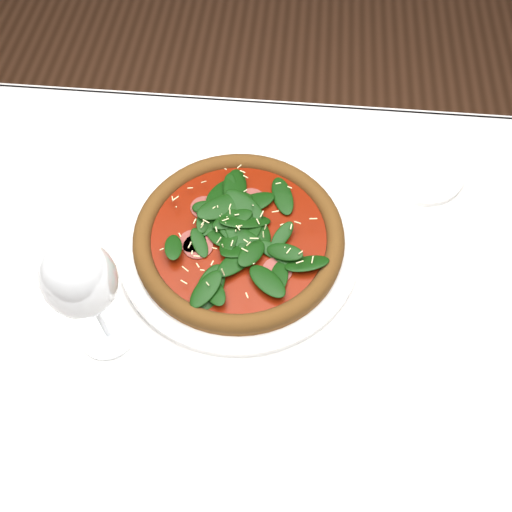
{
  "coord_description": "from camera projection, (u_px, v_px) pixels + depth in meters",
  "views": [
    {
      "loc": [
        0.08,
        -0.36,
        1.46
      ],
      "look_at": [
        0.04,
        0.07,
        0.77
      ],
      "focal_mm": 40.0,
      "sensor_mm": 36.0,
      "label": 1
    }
  ],
  "objects": [
    {
      "name": "saucer_far",
      "position": [
        422.0,
        172.0,
        0.91
      ],
      "size": [
        0.13,
        0.13,
        0.01
      ],
      "color": "white",
      "rests_on": "dining_table"
    },
    {
      "name": "plate",
      "position": [
        239.0,
        242.0,
        0.83
      ],
      "size": [
        0.35,
        0.35,
        0.02
      ],
      "color": "white",
      "rests_on": "dining_table"
    },
    {
      "name": "pizza",
      "position": [
        239.0,
        235.0,
        0.82
      ],
      "size": [
        0.31,
        0.31,
        0.04
      ],
      "rotation": [
        0.0,
        0.0,
        -0.03
      ],
      "color": "brown",
      "rests_on": "plate"
    },
    {
      "name": "wine_glass",
      "position": [
        80.0,
        281.0,
        0.64
      ],
      "size": [
        0.09,
        0.09,
        0.21
      ],
      "color": "white",
      "rests_on": "dining_table"
    },
    {
      "name": "ground",
      "position": [
        236.0,
        439.0,
        1.43
      ],
      "size": [
        6.0,
        6.0,
        0.0
      ],
      "primitive_type": "plane",
      "color": "brown",
      "rests_on": "ground"
    },
    {
      "name": "dining_table",
      "position": [
        223.0,
        332.0,
        0.88
      ],
      "size": [
        1.21,
        0.81,
        0.75
      ],
      "color": "silver",
      "rests_on": "ground"
    }
  ]
}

